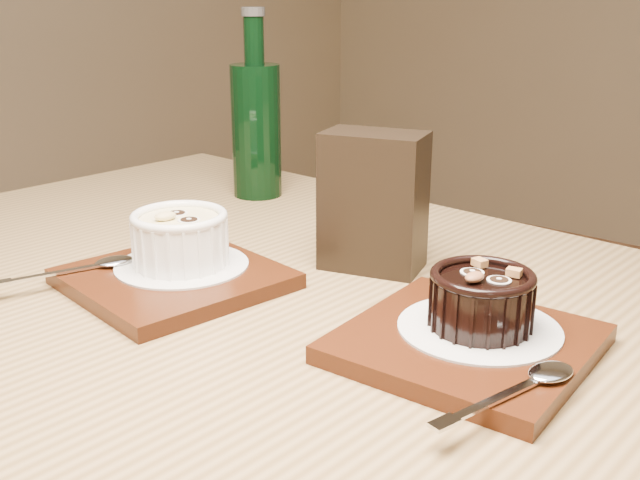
# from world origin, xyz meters

# --- Properties ---
(table) EXTENTS (1.24, 0.86, 0.75)m
(table) POSITION_xyz_m (0.02, -0.20, 0.66)
(table) COLOR brown
(table) RESTS_ON ground
(tray_left) EXTENTS (0.20, 0.20, 0.01)m
(tray_left) POSITION_xyz_m (-0.11, -0.21, 0.76)
(tray_left) COLOR #431C0B
(tray_left) RESTS_ON table
(doily_left) EXTENTS (0.13, 0.13, 0.00)m
(doily_left) POSITION_xyz_m (-0.12, -0.19, 0.77)
(doily_left) COLOR silver
(doily_left) RESTS_ON tray_left
(ramekin_white) EXTENTS (0.09, 0.09, 0.06)m
(ramekin_white) POSITION_xyz_m (-0.12, -0.19, 0.80)
(ramekin_white) COLOR white
(ramekin_white) RESTS_ON doily_left
(spoon_left) EXTENTS (0.07, 0.13, 0.01)m
(spoon_left) POSITION_xyz_m (-0.18, -0.26, 0.77)
(spoon_left) COLOR silver
(spoon_left) RESTS_ON tray_left
(tray_right) EXTENTS (0.19, 0.19, 0.01)m
(tray_right) POSITION_xyz_m (0.17, -0.15, 0.76)
(tray_right) COLOR #431C0B
(tray_right) RESTS_ON table
(doily_right) EXTENTS (0.13, 0.13, 0.00)m
(doily_right) POSITION_xyz_m (0.17, -0.14, 0.77)
(doily_right) COLOR silver
(doily_right) RESTS_ON tray_right
(ramekin_dark) EXTENTS (0.08, 0.08, 0.05)m
(ramekin_dark) POSITION_xyz_m (0.17, -0.14, 0.79)
(ramekin_dark) COLOR black
(ramekin_dark) RESTS_ON doily_right
(spoon_right) EXTENTS (0.06, 0.14, 0.01)m
(spoon_right) POSITION_xyz_m (0.24, -0.21, 0.77)
(spoon_right) COLOR silver
(spoon_right) RESTS_ON tray_right
(condiment_stand) EXTENTS (0.11, 0.09, 0.14)m
(condiment_stand) POSITION_xyz_m (0.00, -0.04, 0.82)
(condiment_stand) COLOR black
(condiment_stand) RESTS_ON table
(green_bottle) EXTENTS (0.07, 0.07, 0.25)m
(green_bottle) POSITION_xyz_m (-0.28, 0.09, 0.85)
(green_bottle) COLOR black
(green_bottle) RESTS_ON table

